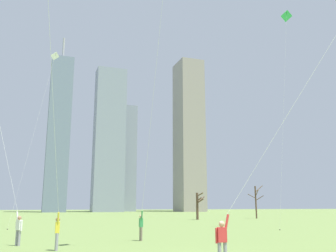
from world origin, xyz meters
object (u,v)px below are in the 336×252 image
distant_kite_drifting_right_green (286,28)px  bare_tree_left_of_center (198,204)px  kite_flyer_foreground_right_blue (280,141)px  distant_kite_drifting_left_white (51,70)px  bare_tree_center (256,200)px  kite_flyer_foreground_left_teal (5,162)px  kite_flyer_far_back_pink (145,180)px  kite_flyer_midfield_center_yellow (56,198)px

distant_kite_drifting_right_green → bare_tree_left_of_center: (1.30, 26.37, -17.92)m
kite_flyer_foreground_right_blue → distant_kite_drifting_left_white: kite_flyer_foreground_right_blue is taller
kite_flyer_foreground_right_blue → bare_tree_center: size_ratio=3.38×
kite_flyer_foreground_left_teal → bare_tree_left_of_center: kite_flyer_foreground_left_teal is taller
distant_kite_drifting_right_green → bare_tree_center: bearing=64.8°
kite_flyer_foreground_left_teal → bare_tree_center: (38.45, 33.86, -1.51)m
distant_kite_drifting_left_white → bare_tree_center: distant_kite_drifting_left_white is taller
kite_flyer_far_back_pink → distant_kite_drifting_right_green: distant_kite_drifting_right_green is taller
distant_kite_drifting_left_white → distant_kite_drifting_right_green: bearing=-26.9°
kite_flyer_midfield_center_yellow → distant_kite_drifting_left_white: 26.27m
kite_flyer_foreground_left_teal → distant_kite_drifting_right_green: kite_flyer_foreground_left_teal is taller
kite_flyer_foreground_right_blue → bare_tree_center: bearing=58.6°
kite_flyer_foreground_right_blue → distant_kite_drifting_right_green: (14.69, 17.73, 15.64)m
distant_kite_drifting_right_green → kite_flyer_foreground_right_blue: bearing=-129.6°
kite_flyer_far_back_pink → distant_kite_drifting_left_white: bearing=107.1°
kite_flyer_far_back_pink → distant_kite_drifting_left_white: (-5.74, 18.63, 13.18)m
kite_flyer_foreground_left_teal → bare_tree_left_of_center: bearing=50.5°
distant_kite_drifting_left_white → bare_tree_left_of_center: 31.82m
kite_flyer_foreground_left_teal → bare_tree_center: bearing=41.4°
kite_flyer_far_back_pink → kite_flyer_foreground_right_blue: size_ratio=0.95×
kite_flyer_far_back_pink → bare_tree_left_of_center: kite_flyer_far_back_pink is taller
kite_flyer_far_back_pink → bare_tree_center: bearing=49.2°
kite_flyer_foreground_right_blue → distant_kite_drifting_right_green: size_ratio=0.87×
kite_flyer_far_back_pink → kite_flyer_foreground_right_blue: 10.94m
kite_flyer_foreground_right_blue → distant_kite_drifting_right_green: 27.83m
kite_flyer_foreground_left_teal → distant_kite_drifting_right_green: size_ratio=1.02×
kite_flyer_midfield_center_yellow → bare_tree_center: kite_flyer_midfield_center_yellow is taller
kite_flyer_foreground_left_teal → bare_tree_left_of_center: size_ratio=5.36×
kite_flyer_foreground_left_teal → distant_kite_drifting_left_white: (2.50, 17.46, 12.24)m
kite_flyer_foreground_right_blue → kite_flyer_midfield_center_yellow: (-7.86, 7.29, -2.11)m
kite_flyer_foreground_right_blue → distant_kite_drifting_left_white: (-8.11, 29.27, 12.28)m
kite_flyer_midfield_center_yellow → bare_tree_left_of_center: bearing=57.1°
distant_kite_drifting_left_white → bare_tree_left_of_center: size_ratio=4.50×
kite_flyer_far_back_pink → distant_kite_drifting_right_green: bearing=22.6°
kite_flyer_midfield_center_yellow → bare_tree_left_of_center: size_ratio=3.61×
bare_tree_center → distant_kite_drifting_left_white: bearing=-155.5°
bare_tree_left_of_center → distant_kite_drifting_right_green: bearing=-92.8°
kite_flyer_far_back_pink → kite_flyer_foreground_left_teal: (-8.24, 1.17, 0.94)m
distant_kite_drifting_right_green → distant_kite_drifting_left_white: 25.78m
kite_flyer_foreground_right_blue → distant_kite_drifting_left_white: size_ratio=1.01×
kite_flyer_midfield_center_yellow → bare_tree_left_of_center: 43.86m
kite_flyer_far_back_pink → bare_tree_left_of_center: 38.19m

